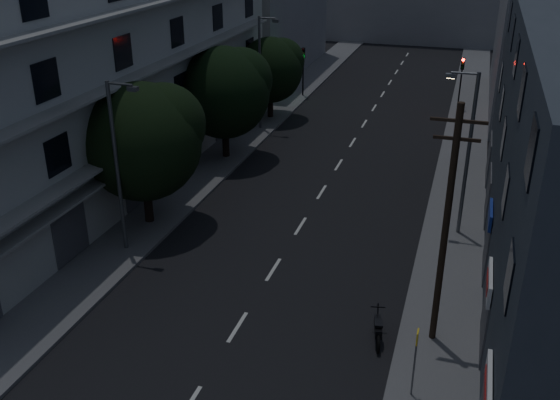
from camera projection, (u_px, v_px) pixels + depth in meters
The scene contains 17 objects.
ground at pixel (340, 162), 40.12m from camera, with size 160.00×160.00×0.00m, color black.
sidewalk_left at pixel (232, 149), 42.13m from camera, with size 3.00×90.00×0.15m, color #565659.
sidewalk_right at pixel (461, 174), 38.05m from camera, with size 3.00×90.00×0.15m, color #565659.
lane_markings at pixel (359, 133), 45.54m from camera, with size 0.15×60.50×0.01m.
building_left at pixel (106, 64), 34.39m from camera, with size 7.00×36.00×14.00m.
building_far_right at pixel (540, 27), 48.90m from camera, with size 6.00×20.00×13.00m, color slate.
tree_near at pixel (143, 137), 30.28m from camera, with size 5.85×5.85×7.21m.
tree_mid at pixel (225, 89), 38.93m from camera, with size 5.76×5.76×7.09m.
tree_far at pixel (271, 68), 47.15m from camera, with size 4.93×4.93×6.10m.
traffic_signal_far_right at pixel (462, 73), 49.40m from camera, with size 0.28×0.37×4.10m.
traffic_signal_far_left at pixel (303, 61), 53.16m from camera, with size 0.28×0.37×4.10m.
street_lamp_left_near at pixel (118, 160), 27.65m from camera, with size 1.51×0.25×8.00m.
street_lamp_right at pixel (466, 147), 29.16m from camera, with size 1.51×0.25×8.00m.
street_lamp_left_far at pixel (261, 68), 44.28m from camera, with size 1.51×0.25×8.00m.
utility_pole at pixel (446, 224), 21.30m from camera, with size 1.80×0.24×9.00m.
bus_stop_sign at pixel (416, 351), 19.77m from camera, with size 0.06×0.35×2.52m.
motorcycle at pixel (378, 330), 23.12m from camera, with size 0.65×1.90×1.23m.
Camera 1 is at (7.50, -11.94, 14.50)m, focal length 40.00 mm.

